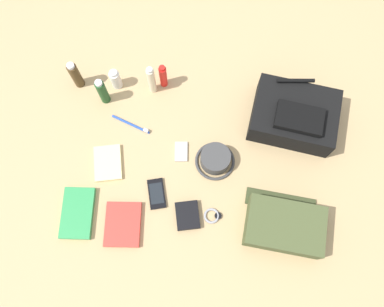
# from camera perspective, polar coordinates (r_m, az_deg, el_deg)

# --- Properties ---
(ground_plane) EXTENTS (2.64, 2.02, 0.02)m
(ground_plane) POSITION_cam_1_polar(r_m,az_deg,el_deg) (1.62, 0.00, -0.58)
(ground_plane) COLOR tan
(ground_plane) RESTS_ON ground
(backpack) EXTENTS (0.39, 0.33, 0.15)m
(backpack) POSITION_cam_1_polar(r_m,az_deg,el_deg) (1.65, 14.72, 5.43)
(backpack) COLOR black
(backpack) RESTS_ON ground_plane
(toiletry_pouch) EXTENTS (0.32, 0.28, 0.09)m
(toiletry_pouch) POSITION_cam_1_polar(r_m,az_deg,el_deg) (1.54, 13.35, -10.28)
(toiletry_pouch) COLOR #47512D
(toiletry_pouch) RESTS_ON ground_plane
(bucket_hat) EXTENTS (0.16, 0.16, 0.07)m
(bucket_hat) POSITION_cam_1_polar(r_m,az_deg,el_deg) (1.57, 3.34, -0.87)
(bucket_hat) COLOR #3F3F3F
(bucket_hat) RESTS_ON ground_plane
(cologne_bottle) EXTENTS (0.04, 0.04, 0.16)m
(cologne_bottle) POSITION_cam_1_polar(r_m,az_deg,el_deg) (1.75, -16.90, 11.02)
(cologne_bottle) COLOR #473319
(cologne_bottle) RESTS_ON ground_plane
(shampoo_bottle) EXTENTS (0.04, 0.04, 0.15)m
(shampoo_bottle) POSITION_cam_1_polar(r_m,az_deg,el_deg) (1.68, -13.18, 8.90)
(shampoo_bottle) COLOR #19471E
(shampoo_bottle) RESTS_ON ground_plane
(toothpaste_tube) EXTENTS (0.04, 0.04, 0.11)m
(toothpaste_tube) POSITION_cam_1_polar(r_m,az_deg,el_deg) (1.73, -11.32, 10.72)
(toothpaste_tube) COLOR white
(toothpaste_tube) RESTS_ON ground_plane
(lotion_bottle) EXTENTS (0.03, 0.03, 0.17)m
(lotion_bottle) POSITION_cam_1_polar(r_m,az_deg,el_deg) (1.66, -6.11, 10.72)
(lotion_bottle) COLOR beige
(lotion_bottle) RESTS_ON ground_plane
(sunscreen_spray) EXTENTS (0.03, 0.03, 0.14)m
(sunscreen_spray) POSITION_cam_1_polar(r_m,az_deg,el_deg) (1.69, -4.38, 11.33)
(sunscreen_spray) COLOR red
(sunscreen_spray) RESTS_ON ground_plane
(paperback_novel) EXTENTS (0.12, 0.21, 0.02)m
(paperback_novel) POSITION_cam_1_polar(r_m,az_deg,el_deg) (1.60, -16.63, -8.42)
(paperback_novel) COLOR #2D934C
(paperback_novel) RESTS_ON ground_plane
(travel_guidebook) EXTENTS (0.14, 0.18, 0.02)m
(travel_guidebook) POSITION_cam_1_polar(r_m,az_deg,el_deg) (1.56, -10.28, -10.25)
(travel_guidebook) COLOR red
(travel_guidebook) RESTS_ON ground_plane
(cell_phone) EXTENTS (0.08, 0.13, 0.01)m
(cell_phone) POSITION_cam_1_polar(r_m,az_deg,el_deg) (1.56, -5.35, -5.93)
(cell_phone) COLOR black
(cell_phone) RESTS_ON ground_plane
(media_player) EXTENTS (0.05, 0.08, 0.01)m
(media_player) POSITION_cam_1_polar(r_m,az_deg,el_deg) (1.61, -1.72, 0.27)
(media_player) COLOR #B7B7BC
(media_player) RESTS_ON ground_plane
(wristwatch) EXTENTS (0.07, 0.06, 0.01)m
(wristwatch) POSITION_cam_1_polar(r_m,az_deg,el_deg) (1.54, 2.92, -9.18)
(wristwatch) COLOR #99999E
(wristwatch) RESTS_ON ground_plane
(toothbrush) EXTENTS (0.17, 0.09, 0.02)m
(toothbrush) POSITION_cam_1_polar(r_m,az_deg,el_deg) (1.67, -8.83, 4.17)
(toothbrush) COLOR blue
(toothbrush) RESTS_ON ground_plane
(wallet) EXTENTS (0.10, 0.12, 0.02)m
(wallet) POSITION_cam_1_polar(r_m,az_deg,el_deg) (1.54, -0.78, -9.14)
(wallet) COLOR black
(wallet) RESTS_ON ground_plane
(notepad) EXTENTS (0.13, 0.16, 0.02)m
(notepad) POSITION_cam_1_polar(r_m,az_deg,el_deg) (1.63, -12.42, -1.38)
(notepad) COLOR beige
(notepad) RESTS_ON ground_plane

